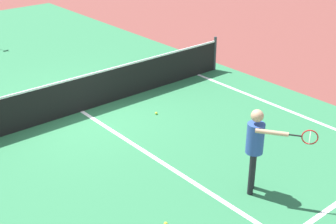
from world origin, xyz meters
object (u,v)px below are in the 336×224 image
Objects in this scene: tennis_ball_near_net at (156,113)px; tennis_ball_mid_court at (166,224)px; net at (80,94)px; player_near at (256,142)px.

tennis_ball_near_net is 1.00× the size of tennis_ball_mid_court.
net is at bearing 134.81° from tennis_ball_near_net.
tennis_ball_mid_court is at bearing -126.60° from tennis_ball_near_net.
net reaches higher than tennis_ball_near_net.
player_near reaches higher than net.
tennis_ball_mid_court is (-1.90, 0.27, -1.02)m from player_near.
player_near is (0.67, -5.14, 0.56)m from net.
player_near is at bearing -8.20° from tennis_ball_mid_court.
net is 1.99m from tennis_ball_near_net.
player_near is at bearing -100.41° from tennis_ball_near_net.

